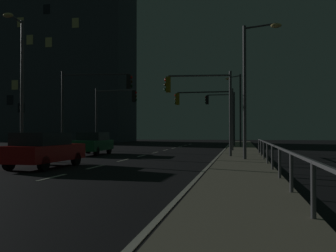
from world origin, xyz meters
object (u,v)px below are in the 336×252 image
street_lamp_corner (20,76)px  building_distant (60,66)px  traffic_light_mid_right (222,109)px  car (44,149)px  traffic_light_near_right (92,95)px  traffic_light_far_left (201,96)px  traffic_light_mid_left (114,106)px  street_lamp_mid_block (250,78)px  car_oncoming (92,143)px  traffic_light_overhead_east (205,106)px  street_lamp_far_end (238,103)px

street_lamp_corner → building_distant: size_ratio=0.31×
street_lamp_corner → traffic_light_mid_right: bearing=64.1°
car → traffic_light_near_right: 9.30m
traffic_light_far_left → building_distant: bearing=127.8°
traffic_light_mid_left → street_lamp_mid_block: size_ratio=0.74×
car_oncoming → street_lamp_corner: 7.22m
traffic_light_overhead_east → street_lamp_far_end: bearing=72.3°
car → traffic_light_mid_right: size_ratio=0.78×
car → traffic_light_far_left: traffic_light_far_left is taller
street_lamp_mid_block → car_oncoming: bearing=157.8°
traffic_light_mid_right → street_lamp_corner: 23.49m
street_lamp_corner → street_lamp_far_end: street_lamp_corner is taller
street_lamp_corner → street_lamp_far_end: bearing=57.7°
traffic_light_mid_left → building_distant: size_ratio=0.21×
street_lamp_mid_block → car: bearing=-150.6°
traffic_light_mid_left → street_lamp_corner: bearing=-99.0°
car → traffic_light_overhead_east: traffic_light_overhead_east is taller
traffic_light_mid_left → street_lamp_mid_block: street_lamp_mid_block is taller
traffic_light_mid_right → street_lamp_far_end: bearing=-51.7°
traffic_light_near_right → street_lamp_corner: bearing=-116.2°
car → building_distant: 49.17m
traffic_light_mid_right → street_lamp_far_end: (1.71, -2.16, 0.41)m
traffic_light_overhead_east → street_lamp_far_end: (2.52, 7.88, 0.83)m
street_lamp_mid_block → traffic_light_overhead_east: bearing=108.7°
traffic_light_overhead_east → traffic_light_far_left: traffic_light_far_left is taller
traffic_light_near_right → street_lamp_far_end: bearing=55.8°
street_lamp_mid_block → street_lamp_far_end: bearing=92.6°
traffic_light_overhead_east → traffic_light_mid_left: (-7.72, -0.17, 0.09)m
traffic_light_mid_left → traffic_light_mid_right: bearing=50.1°
car → street_lamp_far_end: (8.30, 22.76, 3.67)m
building_distant → car: bearing=-63.6°
traffic_light_mid_right → traffic_light_near_right: size_ratio=0.99×
car → car_oncoming: size_ratio=0.99×
car → street_lamp_mid_block: size_ratio=0.62×
street_lamp_corner → traffic_light_far_left: bearing=20.2°
traffic_light_far_left → traffic_light_near_right: bearing=171.2°
building_distant → traffic_light_far_left: bearing=-52.2°
traffic_light_far_left → street_lamp_corner: (-9.86, -3.63, 0.99)m
building_distant → car_oncoming: bearing=-59.5°
traffic_light_near_right → building_distant: (-19.91, 34.13, 8.62)m
street_lamp_far_end → traffic_light_far_left: bearing=-97.8°
traffic_light_far_left → street_lamp_corner: street_lamp_corner is taller
car_oncoming → traffic_light_mid_left: size_ratio=0.84×
street_lamp_far_end → building_distant: bearing=145.9°
car → traffic_light_overhead_east: size_ratio=0.90×
street_lamp_mid_block → building_distant: 49.01m
traffic_light_near_right → building_distant: bearing=120.3°
traffic_light_mid_left → street_lamp_far_end: bearing=38.2°
traffic_light_mid_left → traffic_light_mid_right: size_ratio=0.94×
car_oncoming → street_lamp_mid_block: 12.19m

